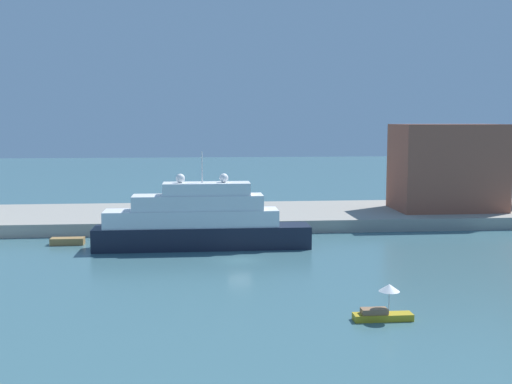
{
  "coord_description": "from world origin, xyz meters",
  "views": [
    {
      "loc": [
        -4.6,
        -68.74,
        15.59
      ],
      "look_at": [
        2.36,
        6.0,
        7.02
      ],
      "focal_mm": 43.96,
      "sensor_mm": 36.0,
      "label": 1
    }
  ],
  "objects_px": {
    "harbor_building": "(447,167)",
    "mooring_bollard": "(230,218)",
    "small_motorboat": "(383,308)",
    "person_figure": "(186,208)",
    "work_barge": "(68,241)",
    "parked_car": "(155,213)",
    "large_yacht": "(199,222)"
  },
  "relations": [
    {
      "from": "work_barge",
      "to": "parked_car",
      "type": "bearing_deg",
      "value": 41.98
    },
    {
      "from": "work_barge",
      "to": "parked_car",
      "type": "xyz_separation_m",
      "value": [
        10.35,
        9.31,
        2.02
      ]
    },
    {
      "from": "large_yacht",
      "to": "work_barge",
      "type": "distance_m",
      "value": 17.27
    },
    {
      "from": "large_yacht",
      "to": "mooring_bollard",
      "type": "height_order",
      "value": "large_yacht"
    },
    {
      "from": "harbor_building",
      "to": "person_figure",
      "type": "bearing_deg",
      "value": -178.86
    },
    {
      "from": "large_yacht",
      "to": "harbor_building",
      "type": "xyz_separation_m",
      "value": [
        38.38,
        17.72,
        5.19
      ]
    },
    {
      "from": "person_figure",
      "to": "parked_car",
      "type": "bearing_deg",
      "value": -138.67
    },
    {
      "from": "parked_car",
      "to": "person_figure",
      "type": "relative_size",
      "value": 2.17
    },
    {
      "from": "small_motorboat",
      "to": "harbor_building",
      "type": "relative_size",
      "value": 0.29
    },
    {
      "from": "large_yacht",
      "to": "mooring_bollard",
      "type": "relative_size",
      "value": 38.78
    },
    {
      "from": "large_yacht",
      "to": "mooring_bollard",
      "type": "distance_m",
      "value": 11.31
    },
    {
      "from": "harbor_building",
      "to": "mooring_bollard",
      "type": "distance_m",
      "value": 35.44
    },
    {
      "from": "large_yacht",
      "to": "parked_car",
      "type": "bearing_deg",
      "value": 115.55
    },
    {
      "from": "person_figure",
      "to": "large_yacht",
      "type": "bearing_deg",
      "value": -83.51
    },
    {
      "from": "harbor_building",
      "to": "mooring_bollard",
      "type": "xyz_separation_m",
      "value": [
        -34.1,
        -7.31,
        -6.29
      ]
    },
    {
      "from": "parked_car",
      "to": "mooring_bollard",
      "type": "height_order",
      "value": "parked_car"
    },
    {
      "from": "work_barge",
      "to": "person_figure",
      "type": "distance_m",
      "value": 19.83
    },
    {
      "from": "large_yacht",
      "to": "work_barge",
      "type": "relative_size",
      "value": 6.37
    },
    {
      "from": "work_barge",
      "to": "harbor_building",
      "type": "xyz_separation_m",
      "value": [
        55.0,
        13.93,
        7.98
      ]
    },
    {
      "from": "parked_car",
      "to": "large_yacht",
      "type": "bearing_deg",
      "value": -64.45
    },
    {
      "from": "parked_car",
      "to": "person_figure",
      "type": "height_order",
      "value": "person_figure"
    },
    {
      "from": "large_yacht",
      "to": "small_motorboat",
      "type": "bearing_deg",
      "value": -64.11
    },
    {
      "from": "harbor_building",
      "to": "mooring_bollard",
      "type": "bearing_deg",
      "value": -167.91
    },
    {
      "from": "work_barge",
      "to": "harbor_building",
      "type": "distance_m",
      "value": 57.29
    },
    {
      "from": "small_motorboat",
      "to": "person_figure",
      "type": "distance_m",
      "value": 49.07
    },
    {
      "from": "work_barge",
      "to": "parked_car",
      "type": "relative_size",
      "value": 1.04
    },
    {
      "from": "mooring_bollard",
      "to": "work_barge",
      "type": "bearing_deg",
      "value": -162.4
    },
    {
      "from": "small_motorboat",
      "to": "mooring_bollard",
      "type": "xyz_separation_m",
      "value": [
        -9.98,
        39.79,
        1.11
      ]
    },
    {
      "from": "small_motorboat",
      "to": "person_figure",
      "type": "relative_size",
      "value": 2.54
    },
    {
      "from": "small_motorboat",
      "to": "work_barge",
      "type": "height_order",
      "value": "small_motorboat"
    },
    {
      "from": "work_barge",
      "to": "harbor_building",
      "type": "height_order",
      "value": "harbor_building"
    },
    {
      "from": "parked_car",
      "to": "mooring_bollard",
      "type": "xyz_separation_m",
      "value": [
        10.54,
        -2.69,
        -0.33
      ]
    }
  ]
}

